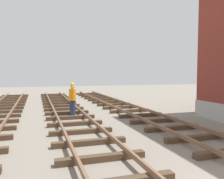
% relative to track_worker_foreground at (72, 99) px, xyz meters
% --- Properties ---
extents(track_worker_foreground, '(0.40, 0.40, 1.87)m').
position_rel_track_worker_foreground_xyz_m(track_worker_foreground, '(0.00, 0.00, 0.00)').
color(track_worker_foreground, '#262D4C').
rests_on(track_worker_foreground, ground).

